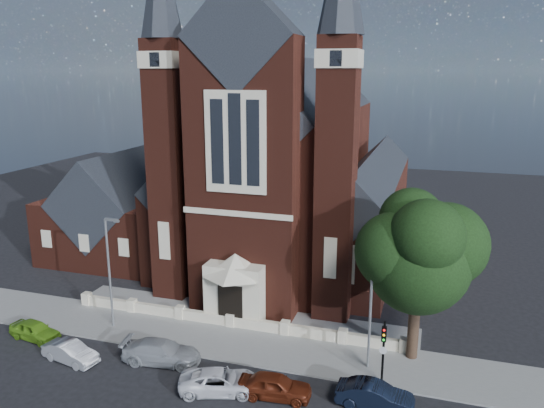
% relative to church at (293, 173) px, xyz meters
% --- Properties ---
extents(ground, '(120.00, 120.00, 0.00)m').
position_rel_church_xyz_m(ground, '(0.00, -7.94, -8.19)').
color(ground, black).
rests_on(ground, ground).
extents(pavement_strip, '(60.00, 5.00, 0.12)m').
position_rel_church_xyz_m(pavement_strip, '(0.00, -18.44, -8.19)').
color(pavement_strip, slate).
rests_on(pavement_strip, ground).
extents(forecourt_paving, '(26.00, 3.00, 0.14)m').
position_rel_church_xyz_m(forecourt_paving, '(0.00, -14.44, -8.19)').
color(forecourt_paving, slate).
rests_on(forecourt_paving, ground).
extents(forecourt_wall, '(24.00, 0.40, 0.90)m').
position_rel_church_xyz_m(forecourt_wall, '(0.00, -16.44, -8.19)').
color(forecourt_wall, beige).
rests_on(forecourt_wall, ground).
extents(church, '(20.01, 34.90, 29.20)m').
position_rel_church_xyz_m(church, '(0.00, 0.00, 0.00)').
color(church, '#481C13').
rests_on(church, ground).
extents(parish_hall, '(12.00, 12.20, 10.24)m').
position_rel_church_xyz_m(parish_hall, '(-16.00, -4.94, -4.17)').
color(parish_hall, '#481C13').
rests_on(parish_hall, ground).
extents(street_tree, '(6.40, 6.60, 10.70)m').
position_rel_church_xyz_m(street_tree, '(12.60, -17.23, -1.23)').
color(street_tree, black).
rests_on(street_tree, ground).
extents(street_lamp_left, '(1.16, 0.22, 8.09)m').
position_rel_church_xyz_m(street_lamp_left, '(-7.91, -18.94, -3.59)').
color(street_lamp_left, gray).
rests_on(street_lamp_left, ground).
extents(street_lamp_right, '(1.16, 0.22, 8.09)m').
position_rel_church_xyz_m(street_lamp_right, '(10.09, -18.94, -3.59)').
color(street_lamp_right, gray).
rests_on(street_lamp_right, ground).
extents(traffic_signal, '(0.28, 0.42, 4.00)m').
position_rel_church_xyz_m(traffic_signal, '(11.00, -20.52, -5.60)').
color(traffic_signal, black).
rests_on(traffic_signal, ground).
extents(car_lime_van, '(3.94, 2.04, 1.28)m').
position_rel_church_xyz_m(car_lime_van, '(-12.07, -22.02, -7.54)').
color(car_lime_van, '#68A621').
rests_on(car_lime_van, ground).
extents(car_silver_a, '(4.03, 2.03, 1.27)m').
position_rel_church_xyz_m(car_silver_a, '(-7.89, -23.72, -7.55)').
color(car_silver_a, '#95989C').
rests_on(car_silver_a, ground).
extents(car_silver_b, '(5.16, 2.64, 1.43)m').
position_rel_church_xyz_m(car_silver_b, '(-2.39, -22.11, -7.47)').
color(car_silver_b, '#9B9FA3').
rests_on(car_silver_b, ground).
extents(car_white_suv, '(5.06, 3.44, 1.29)m').
position_rel_church_xyz_m(car_white_suv, '(2.30, -23.89, -7.54)').
color(car_white_suv, white).
rests_on(car_white_suv, ground).
extents(car_dark_red, '(4.24, 2.03, 1.40)m').
position_rel_church_xyz_m(car_dark_red, '(5.44, -23.48, -7.49)').
color(car_dark_red, '#5C200F').
rests_on(car_dark_red, ground).
extents(car_navy, '(4.21, 1.53, 1.38)m').
position_rel_church_xyz_m(car_navy, '(10.86, -22.71, -7.49)').
color(car_navy, black).
rests_on(car_navy, ground).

